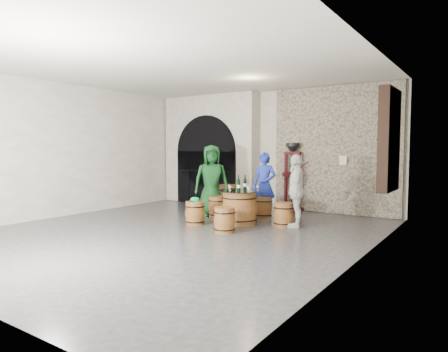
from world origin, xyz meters
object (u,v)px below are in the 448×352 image
Objects in this scene: barrel_table at (239,207)px; wine_bottle_left at (239,184)px; wine_bottle_right at (245,184)px; barrel_stool_far at (263,207)px; person_white at (296,191)px; wine_bottle_center at (239,185)px; side_barrel at (228,198)px; corking_press at (292,172)px; barrel_stool_left at (217,207)px; barrel_stool_right at (284,215)px; person_green at (211,180)px; person_blue at (264,185)px; barrel_stool_near_right at (225,220)px.

wine_bottle_left reaches higher than barrel_table.
barrel_stool_far is at bearing 86.26° from wine_bottle_right.
person_white is 1.22m from wine_bottle_center.
side_barrel is 1.81m from corking_press.
barrel_stool_left is 1.81m from barrel_stool_right.
wine_bottle_center is 1.99m from side_barrel.
corking_press is at bearing -174.76° from person_white.
wine_bottle_center is at bearing -30.17° from barrel_stool_left.
wine_bottle_left reaches higher than side_barrel.
barrel_stool_far is at bearing -140.66° from person_white.
person_white is (2.31, -0.19, -0.10)m from person_green.
barrel_table is 1.89× the size of barrel_stool_far.
wine_bottle_left and wine_bottle_right have the same top height.
corking_press reaches higher than person_white.
wine_bottle_left is (-0.15, -0.87, 0.61)m from barrel_stool_far.
barrel_table reaches higher than side_barrel.
person_green is 1.14m from wine_bottle_left.
wine_bottle_left is (0.79, -0.32, 0.61)m from barrel_stool_left.
barrel_stool_right is 0.73× the size of side_barrel.
wine_bottle_right is 2.08m from corking_press.
barrel_stool_right is 0.28× the size of corking_press.
person_blue reaches higher than barrel_stool_right.
barrel_stool_far is at bearing 86.15° from barrel_table.
wine_bottle_right reaches higher than barrel_table.
person_green is at bearing 157.34° from wine_bottle_left.
side_barrel is 0.39× the size of corking_press.
barrel_stool_left is 1.24m from wine_bottle_center.
barrel_stool_left is 1.10m from wine_bottle_right.
wine_bottle_center is at bearing -57.99° from wine_bottle_left.
barrel_stool_left is 1.75m from barrel_stool_near_right.
barrel_stool_right is 1.14m from wine_bottle_center.
side_barrel is (-1.19, 1.13, -0.52)m from wine_bottle_right.
barrel_stool_left is 2.29m from corking_press.
corking_press is at bearing 59.60° from barrel_stool_left.
wine_bottle_right is (-0.05, -0.80, 0.09)m from person_blue.
barrel_stool_near_right is 0.28× the size of corking_press.
barrel_stool_far and barrel_stool_right have the same top height.
barrel_table is 0.97m from barrel_stool_far.
corking_press is (1.39, 0.93, 0.69)m from side_barrel.
barrel_stool_right is 1.54× the size of wine_bottle_right.
person_blue is at bearing -14.87° from side_barrel.
person_white reaches higher than wine_bottle_center.
barrel_stool_right and barrel_stool_near_right have the same top height.
barrel_table is at bearing 113.48° from wine_bottle_center.
wine_bottle_right is (0.89, -0.20, 0.61)m from barrel_stool_left.
wine_bottle_right is at bearing -92.92° from corking_press.
wine_bottle_center is at bearing -66.52° from barrel_table.
barrel_stool_near_right is at bearing -75.55° from barrel_table.
person_blue is 0.94m from wine_bottle_left.
barrel_stool_near_right is 1.54× the size of wine_bottle_center.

